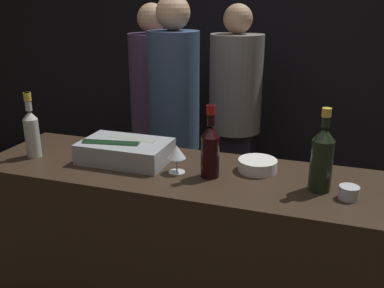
{
  "coord_description": "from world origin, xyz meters",
  "views": [
    {
      "loc": [
        0.58,
        -1.4,
        1.75
      ],
      "look_at": [
        0.0,
        0.31,
        1.13
      ],
      "focal_mm": 40.0,
      "sensor_mm": 36.0,
      "label": 1
    }
  ],
  "objects_px": {
    "candle_votive": "(349,193)",
    "person_in_hoodie": "(154,108)",
    "red_wine_bottle_tall": "(210,148)",
    "wine_glass": "(177,153)",
    "person_grey_polo": "(235,109)",
    "champagne_bottle": "(322,157)",
    "person_blond_tee": "(174,120)",
    "ice_bin_with_bottles": "(124,150)",
    "bowl_white": "(257,165)",
    "rose_wine_bottle": "(32,131)"
  },
  "relations": [
    {
      "from": "candle_votive",
      "to": "ice_bin_with_bottles",
      "type": "bearing_deg",
      "value": 174.86
    },
    {
      "from": "candle_votive",
      "to": "person_in_hoodie",
      "type": "bearing_deg",
      "value": 137.11
    },
    {
      "from": "ice_bin_with_bottles",
      "to": "bowl_white",
      "type": "height_order",
      "value": "ice_bin_with_bottles"
    },
    {
      "from": "person_blond_tee",
      "to": "rose_wine_bottle",
      "type": "bearing_deg",
      "value": 36.71
    },
    {
      "from": "wine_glass",
      "to": "person_in_hoodie",
      "type": "relative_size",
      "value": 0.07
    },
    {
      "from": "bowl_white",
      "to": "person_grey_polo",
      "type": "height_order",
      "value": "person_grey_polo"
    },
    {
      "from": "bowl_white",
      "to": "wine_glass",
      "type": "distance_m",
      "value": 0.37
    },
    {
      "from": "red_wine_bottle_tall",
      "to": "rose_wine_bottle",
      "type": "relative_size",
      "value": 1.0
    },
    {
      "from": "ice_bin_with_bottles",
      "to": "red_wine_bottle_tall",
      "type": "bearing_deg",
      "value": -6.69
    },
    {
      "from": "red_wine_bottle_tall",
      "to": "ice_bin_with_bottles",
      "type": "bearing_deg",
      "value": 173.31
    },
    {
      "from": "ice_bin_with_bottles",
      "to": "person_grey_polo",
      "type": "relative_size",
      "value": 0.24
    },
    {
      "from": "candle_votive",
      "to": "red_wine_bottle_tall",
      "type": "relative_size",
      "value": 0.24
    },
    {
      "from": "person_in_hoodie",
      "to": "person_blond_tee",
      "type": "relative_size",
      "value": 0.97
    },
    {
      "from": "ice_bin_with_bottles",
      "to": "rose_wine_bottle",
      "type": "height_order",
      "value": "rose_wine_bottle"
    },
    {
      "from": "candle_votive",
      "to": "person_blond_tee",
      "type": "height_order",
      "value": "person_blond_tee"
    },
    {
      "from": "wine_glass",
      "to": "person_grey_polo",
      "type": "bearing_deg",
      "value": 92.86
    },
    {
      "from": "person_blond_tee",
      "to": "ice_bin_with_bottles",
      "type": "bearing_deg",
      "value": 64.77
    },
    {
      "from": "champagne_bottle",
      "to": "person_blond_tee",
      "type": "distance_m",
      "value": 1.26
    },
    {
      "from": "ice_bin_with_bottles",
      "to": "person_grey_polo",
      "type": "bearing_deg",
      "value": 81.15
    },
    {
      "from": "bowl_white",
      "to": "person_blond_tee",
      "type": "bearing_deg",
      "value": 133.41
    },
    {
      "from": "candle_votive",
      "to": "red_wine_bottle_tall",
      "type": "height_order",
      "value": "red_wine_bottle_tall"
    },
    {
      "from": "ice_bin_with_bottles",
      "to": "rose_wine_bottle",
      "type": "distance_m",
      "value": 0.46
    },
    {
      "from": "bowl_white",
      "to": "person_in_hoodie",
      "type": "bearing_deg",
      "value": 131.65
    },
    {
      "from": "bowl_white",
      "to": "person_in_hoodie",
      "type": "distance_m",
      "value": 1.49
    },
    {
      "from": "red_wine_bottle_tall",
      "to": "person_grey_polo",
      "type": "xyz_separation_m",
      "value": [
        -0.22,
        1.44,
        -0.19
      ]
    },
    {
      "from": "ice_bin_with_bottles",
      "to": "red_wine_bottle_tall",
      "type": "distance_m",
      "value": 0.45
    },
    {
      "from": "person_in_hoodie",
      "to": "person_grey_polo",
      "type": "relative_size",
      "value": 1.0
    },
    {
      "from": "bowl_white",
      "to": "ice_bin_with_bottles",
      "type": "bearing_deg",
      "value": -173.11
    },
    {
      "from": "ice_bin_with_bottles",
      "to": "wine_glass",
      "type": "relative_size",
      "value": 3.25
    },
    {
      "from": "person_in_hoodie",
      "to": "ice_bin_with_bottles",
      "type": "bearing_deg",
      "value": -156.02
    },
    {
      "from": "champagne_bottle",
      "to": "person_in_hoodie",
      "type": "xyz_separation_m",
      "value": [
        -1.26,
        1.23,
        -0.19
      ]
    },
    {
      "from": "champagne_bottle",
      "to": "person_blond_tee",
      "type": "xyz_separation_m",
      "value": [
        -0.94,
        0.83,
        -0.15
      ]
    },
    {
      "from": "red_wine_bottle_tall",
      "to": "champagne_bottle",
      "type": "xyz_separation_m",
      "value": [
        0.46,
        0.01,
        0.01
      ]
    },
    {
      "from": "wine_glass",
      "to": "person_blond_tee",
      "type": "bearing_deg",
      "value": 111.62
    },
    {
      "from": "wine_glass",
      "to": "candle_votive",
      "type": "relative_size",
      "value": 1.64
    },
    {
      "from": "bowl_white",
      "to": "champagne_bottle",
      "type": "relative_size",
      "value": 0.51
    },
    {
      "from": "wine_glass",
      "to": "rose_wine_bottle",
      "type": "distance_m",
      "value": 0.74
    },
    {
      "from": "person_blond_tee",
      "to": "person_grey_polo",
      "type": "distance_m",
      "value": 0.66
    },
    {
      "from": "champagne_bottle",
      "to": "person_blond_tee",
      "type": "height_order",
      "value": "person_blond_tee"
    },
    {
      "from": "bowl_white",
      "to": "candle_votive",
      "type": "distance_m",
      "value": 0.42
    },
    {
      "from": "champagne_bottle",
      "to": "person_grey_polo",
      "type": "height_order",
      "value": "person_grey_polo"
    },
    {
      "from": "rose_wine_bottle",
      "to": "person_grey_polo",
      "type": "distance_m",
      "value": 1.63
    },
    {
      "from": "ice_bin_with_bottles",
      "to": "bowl_white",
      "type": "relative_size",
      "value": 2.38
    },
    {
      "from": "bowl_white",
      "to": "person_grey_polo",
      "type": "relative_size",
      "value": 0.1
    },
    {
      "from": "red_wine_bottle_tall",
      "to": "champagne_bottle",
      "type": "height_order",
      "value": "champagne_bottle"
    },
    {
      "from": "red_wine_bottle_tall",
      "to": "person_in_hoodie",
      "type": "distance_m",
      "value": 1.48
    },
    {
      "from": "ice_bin_with_bottles",
      "to": "person_grey_polo",
      "type": "distance_m",
      "value": 1.41
    },
    {
      "from": "wine_glass",
      "to": "person_in_hoodie",
      "type": "height_order",
      "value": "person_in_hoodie"
    },
    {
      "from": "champagne_bottle",
      "to": "person_in_hoodie",
      "type": "distance_m",
      "value": 1.77
    },
    {
      "from": "red_wine_bottle_tall",
      "to": "person_grey_polo",
      "type": "height_order",
      "value": "person_grey_polo"
    }
  ]
}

